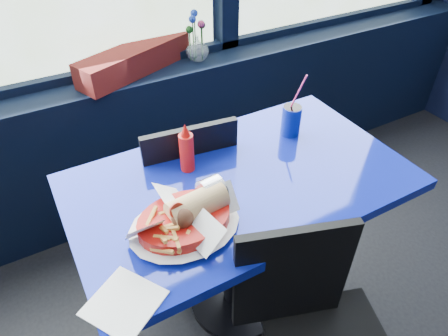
% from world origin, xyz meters
% --- Properties ---
extents(window_sill, '(5.00, 0.26, 0.80)m').
position_xyz_m(window_sill, '(0.00, 2.87, 0.40)').
color(window_sill, black).
rests_on(window_sill, ground).
extents(near_table, '(1.20, 0.70, 0.75)m').
position_xyz_m(near_table, '(0.30, 2.00, 0.57)').
color(near_table, black).
rests_on(near_table, ground).
extents(chair_near_front, '(0.49, 0.49, 0.85)m').
position_xyz_m(chair_near_front, '(0.30, 1.53, 0.49)').
color(chair_near_front, black).
rests_on(chair_near_front, ground).
extents(chair_near_back, '(0.44, 0.44, 0.87)m').
position_xyz_m(chair_near_back, '(0.19, 2.32, 0.50)').
color(chair_near_back, black).
rests_on(chair_near_back, ground).
extents(planter_box, '(0.62, 0.37, 0.12)m').
position_xyz_m(planter_box, '(0.24, 2.89, 0.86)').
color(planter_box, maroon).
rests_on(planter_box, window_sill).
extents(flower_vase, '(0.14, 0.14, 0.25)m').
position_xyz_m(flower_vase, '(0.56, 2.87, 0.88)').
color(flower_vase, silver).
rests_on(flower_vase, window_sill).
extents(food_basket, '(0.37, 0.37, 0.11)m').
position_xyz_m(food_basket, '(0.03, 1.88, 0.79)').
color(food_basket, '#B1110B').
rests_on(food_basket, near_table).
extents(ketchup_bottle, '(0.05, 0.05, 0.19)m').
position_xyz_m(ketchup_bottle, '(0.16, 2.14, 0.84)').
color(ketchup_bottle, '#B1110B').
rests_on(ketchup_bottle, near_table).
extents(soda_cup, '(0.08, 0.08, 0.26)m').
position_xyz_m(soda_cup, '(0.62, 2.14, 0.81)').
color(soda_cup, navy).
rests_on(soda_cup, near_table).
extents(napkin, '(0.23, 0.23, 0.00)m').
position_xyz_m(napkin, '(-0.22, 1.72, 0.75)').
color(napkin, white).
rests_on(napkin, near_table).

